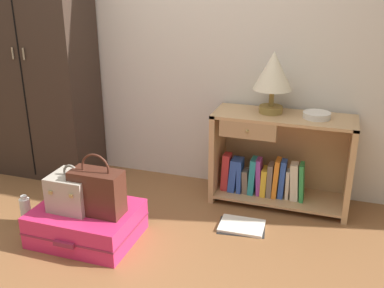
# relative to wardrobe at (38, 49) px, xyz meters

# --- Properties ---
(ground_plane) EXTENTS (9.00, 9.00, 0.00)m
(ground_plane) POSITION_rel_wardrobe_xyz_m (1.18, -1.20, -1.07)
(ground_plane) COLOR brown
(back_wall) EXTENTS (6.40, 0.10, 2.60)m
(back_wall) POSITION_rel_wardrobe_xyz_m (1.18, 0.30, 0.23)
(back_wall) COLOR beige
(back_wall) RESTS_ON ground_plane
(wardrobe) EXTENTS (0.86, 0.47, 2.13)m
(wardrobe) POSITION_rel_wardrobe_xyz_m (0.00, 0.00, 0.00)
(wardrobe) COLOR #33261E
(wardrobe) RESTS_ON ground_plane
(bookshelf) EXTENTS (1.00, 0.39, 0.69)m
(bookshelf) POSITION_rel_wardrobe_xyz_m (1.96, 0.04, -0.74)
(bookshelf) COLOR tan
(bookshelf) RESTS_ON ground_plane
(table_lamp) EXTENTS (0.28, 0.28, 0.44)m
(table_lamp) POSITION_rel_wardrobe_xyz_m (1.90, 0.06, -0.09)
(table_lamp) COLOR olive
(table_lamp) RESTS_ON bookshelf
(bowl) EXTENTS (0.19, 0.19, 0.04)m
(bowl) POSITION_rel_wardrobe_xyz_m (2.22, 0.03, -0.35)
(bowl) COLOR silver
(bowl) RESTS_ON bookshelf
(suitcase_large) EXTENTS (0.66, 0.52, 0.22)m
(suitcase_large) POSITION_rel_wardrobe_xyz_m (0.88, -0.86, -0.96)
(suitcase_large) COLOR #DB2860
(suitcase_large) RESTS_ON ground_plane
(train_case) EXTENTS (0.27, 0.25, 0.30)m
(train_case) POSITION_rel_wardrobe_xyz_m (0.81, -0.87, -0.73)
(train_case) COLOR #A89E8E
(train_case) RESTS_ON suitcase_large
(handbag) EXTENTS (0.33, 0.16, 0.40)m
(handbag) POSITION_rel_wardrobe_xyz_m (0.99, -0.88, -0.70)
(handbag) COLOR #472319
(handbag) RESTS_ON suitcase_large
(bottle) EXTENTS (0.07, 0.07, 0.21)m
(bottle) POSITION_rel_wardrobe_xyz_m (0.38, -0.84, -0.97)
(bottle) COLOR white
(bottle) RESTS_ON ground_plane
(open_book_on_floor) EXTENTS (0.35, 0.28, 0.02)m
(open_book_on_floor) POSITION_rel_wardrobe_xyz_m (1.82, -0.41, -1.06)
(open_book_on_floor) COLOR white
(open_book_on_floor) RESTS_ON ground_plane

